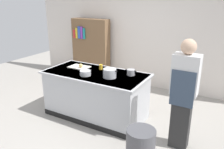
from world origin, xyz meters
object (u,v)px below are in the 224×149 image
object	(u,v)px
onion	(81,66)
bookshelf	(91,49)
person_chef	(184,93)
stock_pot	(110,73)
mixing_bowl	(85,73)
juice_cup	(101,67)
sauce_pan	(131,72)

from	to	relation	value
onion	bookshelf	xyz separation A→B (m)	(-0.94, 1.71, -0.11)
person_chef	bookshelf	size ratio (longest dim) A/B	1.01
bookshelf	person_chef	bearing A→B (deg)	-33.07
onion	person_chef	distance (m)	2.10
onion	stock_pot	size ratio (longest dim) A/B	0.27
onion	stock_pot	xyz separation A→B (m)	(0.77, -0.18, 0.02)
onion	mixing_bowl	distance (m)	0.44
onion	juice_cup	world-z (taller)	onion
onion	bookshelf	world-z (taller)	bookshelf
stock_pot	bookshelf	size ratio (longest dim) A/B	0.18
sauce_pan	juice_cup	distance (m)	0.66
juice_cup	bookshelf	distance (m)	2.05
juice_cup	bookshelf	size ratio (longest dim) A/B	0.06
juice_cup	stock_pot	bearing A→B (deg)	-39.86
juice_cup	person_chef	xyz separation A→B (m)	(1.71, -0.41, -0.04)
stock_pot	person_chef	distance (m)	1.32
stock_pot	mixing_bowl	world-z (taller)	stock_pot
mixing_bowl	juice_cup	world-z (taller)	juice_cup
sauce_pan	mixing_bowl	distance (m)	0.83
mixing_bowl	onion	bearing A→B (deg)	137.92
mixing_bowl	bookshelf	xyz separation A→B (m)	(-1.27, 2.01, -0.09)
mixing_bowl	juice_cup	bearing A→B (deg)	83.61
onion	stock_pot	world-z (taller)	stock_pot
onion	person_chef	world-z (taller)	person_chef
stock_pot	bookshelf	distance (m)	2.56
stock_pot	mixing_bowl	distance (m)	0.46
stock_pot	person_chef	xyz separation A→B (m)	(1.31, -0.08, -0.07)
stock_pot	mixing_bowl	size ratio (longest dim) A/B	1.49
onion	sauce_pan	world-z (taller)	sauce_pan
onion	sauce_pan	bearing A→B (deg)	7.07
stock_pot	mixing_bowl	xyz separation A→B (m)	(-0.44, -0.12, -0.03)
sauce_pan	bookshelf	bearing A→B (deg)	141.44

